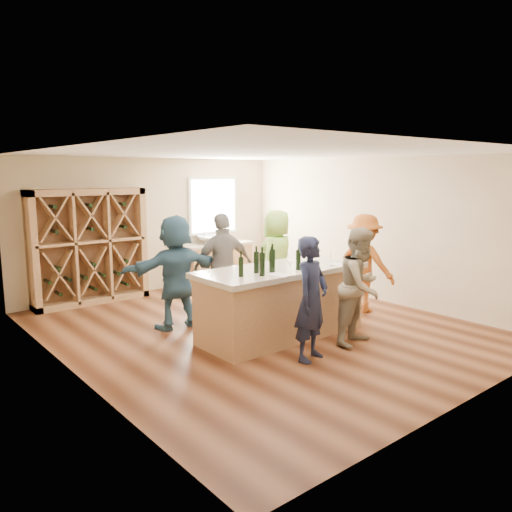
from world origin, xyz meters
TOP-DOWN VIEW (x-y plane):
  - floor at (0.00, 0.00)m, footprint 6.00×7.00m
  - ceiling at (0.00, 0.00)m, footprint 6.00×7.00m
  - wall_back at (0.00, 3.55)m, footprint 6.00×0.10m
  - wall_front at (0.00, -3.55)m, footprint 6.00×0.10m
  - wall_left at (-3.05, 0.00)m, footprint 0.10×7.00m
  - wall_right at (3.05, 0.00)m, footprint 0.10×7.00m
  - window_frame at (1.50, 3.47)m, footprint 1.30×0.06m
  - window_pane at (1.50, 3.44)m, footprint 1.18×0.01m
  - wine_rack at (-1.50, 3.27)m, footprint 2.20×0.45m
  - back_counter_base at (1.40, 3.20)m, footprint 1.60×0.58m
  - back_counter_top at (1.40, 3.20)m, footprint 1.70×0.62m
  - sink at (1.20, 3.20)m, footprint 0.54×0.54m
  - faucet at (1.20, 3.38)m, footprint 0.02×0.02m
  - tasting_counter_base at (0.02, -0.52)m, footprint 2.60×1.00m
  - tasting_counter_top at (0.02, -0.52)m, footprint 2.72×1.12m
  - wine_bottle_a at (-0.89, -0.68)m, footprint 0.09×0.09m
  - wine_bottle_b at (-0.63, -0.82)m, footprint 0.08×0.08m
  - wine_bottle_c at (-0.56, -0.62)m, footprint 0.10×0.10m
  - wine_bottle_d at (-0.34, -0.71)m, footprint 0.08×0.08m
  - wine_bottle_e at (-0.29, -0.63)m, footprint 0.09×0.09m
  - wine_glass_a at (-0.26, -1.00)m, footprint 0.09×0.09m
  - wine_glass_b at (0.17, -0.94)m, footprint 0.09×0.09m
  - wine_glass_c at (0.69, -0.93)m, footprint 0.09×0.09m
  - wine_glass_d at (0.46, -0.68)m, footprint 0.09×0.09m
  - wine_glass_e at (0.92, -0.73)m, footprint 0.08×0.08m
  - tasting_menu_a at (-0.38, -0.93)m, footprint 0.29×0.35m
  - tasting_menu_b at (0.25, -0.97)m, footprint 0.27×0.33m
  - tasting_menu_c at (0.86, -0.86)m, footprint 0.26×0.33m
  - person_near_left at (-0.34, -1.51)m, footprint 0.72×0.61m
  - person_near_right at (0.67, -1.51)m, footprint 0.92×0.64m
  - person_server at (2.11, -0.42)m, footprint 0.75×1.23m
  - person_far_mid at (-0.12, 0.81)m, footprint 1.16×0.75m
  - person_far_right at (1.05, 0.75)m, footprint 1.05×0.87m
  - person_far_left at (-1.01, 0.88)m, footprint 1.74×0.71m
  - wine_bottle_f at (0.07, -0.82)m, footprint 0.07×0.07m

SIDE VIEW (x-z plane):
  - floor at x=0.00m, z-range -0.10..0.00m
  - back_counter_base at x=1.40m, z-range 0.00..0.86m
  - tasting_counter_base at x=0.02m, z-range 0.00..1.00m
  - person_near_left at x=-0.34m, z-range 0.00..1.68m
  - person_near_right at x=0.67m, z-range 0.00..1.73m
  - person_server at x=2.11m, z-range 0.00..1.77m
  - back_counter_top at x=1.40m, z-range 0.86..0.92m
  - person_far_mid at x=-0.12m, z-range 0.00..1.83m
  - person_far_right at x=1.05m, z-range 0.00..1.83m
  - person_far_left at x=-1.01m, z-range 0.00..1.85m
  - sink at x=1.20m, z-range 0.92..1.11m
  - tasting_counter_top at x=0.02m, z-range 1.00..1.08m
  - faucet at x=1.20m, z-range 0.92..1.22m
  - tasting_menu_a at x=-0.38m, z-range 1.08..1.08m
  - tasting_menu_b at x=0.25m, z-range 1.08..1.08m
  - tasting_menu_c at x=0.86m, z-range 1.08..1.08m
  - wine_rack at x=-1.50m, z-range 0.00..2.20m
  - wine_glass_e at x=0.92m, z-range 1.08..1.25m
  - wine_glass_c at x=0.69m, z-range 1.08..1.26m
  - wine_glass_b at x=0.17m, z-range 1.08..1.26m
  - wine_glass_a at x=-0.26m, z-range 1.08..1.27m
  - wine_glass_d at x=0.46m, z-range 1.08..1.28m
  - wine_bottle_a at x=-0.89m, z-range 1.08..1.36m
  - wine_bottle_e at x=-0.29m, z-range 1.08..1.36m
  - wine_bottle_f at x=0.07m, z-range 1.08..1.38m
  - wine_bottle_c at x=-0.56m, z-range 1.08..1.39m
  - wine_bottle_b at x=-0.63m, z-range 1.08..1.41m
  - wine_bottle_d at x=-0.34m, z-range 1.08..1.41m
  - wall_back at x=0.00m, z-range 0.00..2.80m
  - wall_front at x=0.00m, z-range 0.00..2.80m
  - wall_left at x=-3.05m, z-range 0.00..2.80m
  - wall_right at x=3.05m, z-range 0.00..2.80m
  - window_frame at x=1.50m, z-range 1.10..2.40m
  - window_pane at x=1.50m, z-range 1.16..2.34m
  - ceiling at x=0.00m, z-range 2.80..2.90m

